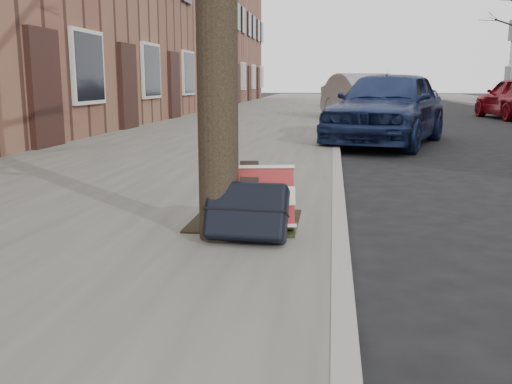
# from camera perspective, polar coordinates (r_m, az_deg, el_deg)

# --- Properties ---
(near_sidewalk) EXTENTS (5.00, 70.00, 0.12)m
(near_sidewalk) POSITION_cam_1_polar(r_m,az_deg,el_deg) (18.38, 0.18, 7.37)
(near_sidewalk) COLOR slate
(near_sidewalk) RESTS_ON ground
(house_near) EXTENTS (6.80, 40.00, 7.00)m
(house_near) POSITION_cam_1_polar(r_m,az_deg,el_deg) (21.02, -16.33, 16.80)
(house_near) COLOR brown
(house_near) RESTS_ON ground
(dirt_patch) EXTENTS (0.85, 0.85, 0.02)m
(dirt_patch) POSITION_cam_1_polar(r_m,az_deg,el_deg) (4.58, -1.07, -2.87)
(dirt_patch) COLOR black
(dirt_patch) RESTS_ON near_sidewalk
(suitcase_red) EXTENTS (0.69, 0.46, 0.50)m
(suitcase_red) POSITION_cam_1_polar(r_m,az_deg,el_deg) (4.21, -0.63, -0.75)
(suitcase_red) COLOR maroon
(suitcase_red) RESTS_ON near_sidewalk
(suitcase_navy) EXTENTS (0.59, 0.37, 0.45)m
(suitcase_navy) POSITION_cam_1_polar(r_m,az_deg,el_deg) (3.94, -0.95, -1.92)
(suitcase_navy) COLOR black
(suitcase_navy) RESTS_ON near_sidewalk
(car_near_front) EXTENTS (3.00, 4.65, 1.47)m
(car_near_front) POSITION_cam_1_polar(r_m,az_deg,el_deg) (11.61, 13.07, 8.32)
(car_near_front) COLOR navy
(car_near_front) RESTS_ON ground
(car_near_mid) EXTENTS (2.86, 4.71, 1.46)m
(car_near_mid) POSITION_cam_1_polar(r_m,az_deg,el_deg) (17.70, 10.96, 9.22)
(car_near_mid) COLOR #96989C
(car_near_mid) RESTS_ON ground
(car_near_back) EXTENTS (3.09, 5.00, 1.29)m
(car_near_back) POSITION_cam_1_polar(r_m,az_deg,el_deg) (24.52, 11.03, 9.46)
(car_near_back) COLOR #3A393E
(car_near_back) RESTS_ON ground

